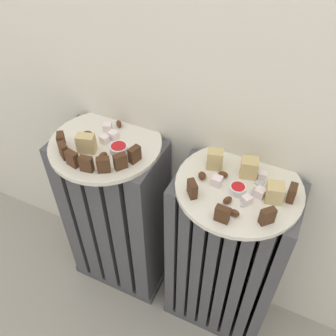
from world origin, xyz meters
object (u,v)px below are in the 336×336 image
radiator_left (117,219)px  plate_right (239,187)px  radiator_right (224,260)px  jam_bowl_left (119,149)px  jam_bowl_right (238,189)px  fork (254,191)px  plate_left (105,144)px

radiator_left → plate_right: size_ratio=2.03×
radiator_right → jam_bowl_left: size_ratio=13.03×
jam_bowl_left → jam_bowl_right: (0.32, -0.00, -0.00)m
plate_right → jam_bowl_right: (0.00, -0.02, 0.02)m
plate_right → fork: fork is taller
plate_right → jam_bowl_left: jam_bowl_left is taller
radiator_left → jam_bowl_left: bearing=-19.8°
jam_bowl_left → jam_bowl_right: size_ratio=1.24×
radiator_left → radiator_right: same height
radiator_left → jam_bowl_right: (0.38, -0.02, 0.34)m
radiator_left → plate_right: 0.49m
plate_right → jam_bowl_right: size_ratio=7.94×
radiator_left → fork: 0.52m
radiator_right → fork: bearing=-8.2°
plate_right → plate_left: bearing=180.0°
radiator_left → fork: fork is taller
radiator_right → plate_left: 0.49m
radiator_right → jam_bowl_left: jam_bowl_left is taller
plate_right → jam_bowl_left: (-0.32, -0.02, 0.02)m
jam_bowl_left → fork: jam_bowl_left is taller
fork → radiator_left: bearing=179.3°
radiator_right → plate_right: (-0.00, 0.00, 0.32)m
jam_bowl_left → plate_left: bearing=160.2°
plate_left → plate_right: bearing=0.0°
jam_bowl_right → fork: (0.03, 0.02, -0.01)m
radiator_right → plate_right: size_ratio=2.03×
radiator_left → radiator_right: bearing=0.0°
radiator_left → plate_right: bearing=0.0°
jam_bowl_right → fork: 0.04m
plate_right → fork: size_ratio=2.90×
jam_bowl_left → jam_bowl_right: jam_bowl_left is taller
jam_bowl_left → fork: (0.35, 0.01, -0.01)m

